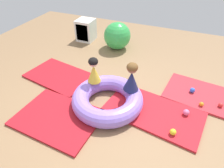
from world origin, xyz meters
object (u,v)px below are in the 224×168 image
at_px(inflatable_cushion, 107,99).
at_px(play_ball_red, 221,105).
at_px(play_ball_yellow, 173,132).
at_px(play_ball_blue, 192,90).
at_px(storage_cube, 85,30).
at_px(play_ball_pink, 186,112).
at_px(exercise_ball_large, 117,36).
at_px(child_in_yellow, 94,70).
at_px(play_ball_orange, 201,104).
at_px(child_in_navy, 132,77).

distance_m(inflatable_cushion, play_ball_red, 1.90).
xyz_separation_m(play_ball_red, play_ball_yellow, (-0.65, -0.89, 0.01)).
height_order(play_ball_blue, storage_cube, storage_cube).
bearing_deg(play_ball_yellow, play_ball_blue, 80.80).
height_order(play_ball_pink, exercise_ball_large, exercise_ball_large).
distance_m(child_in_yellow, exercise_ball_large, 1.87).
xyz_separation_m(play_ball_blue, play_ball_pink, (-0.05, -0.63, 0.00)).
relative_size(play_ball_orange, play_ball_blue, 0.79).
height_order(child_in_yellow, play_ball_blue, child_in_yellow).
relative_size(inflatable_cushion, play_ball_orange, 16.18).
bearing_deg(play_ball_blue, play_ball_yellow, -99.20).
xyz_separation_m(child_in_yellow, play_ball_pink, (1.61, 0.03, -0.42)).
height_order(play_ball_pink, play_ball_yellow, play_ball_pink).
bearing_deg(storage_cube, exercise_ball_large, -7.24).
height_order(play_ball_orange, play_ball_red, play_ball_red).
bearing_deg(play_ball_red, inflatable_cushion, -159.78).
xyz_separation_m(inflatable_cushion, storage_cube, (-1.59, 2.18, 0.14)).
height_order(play_ball_blue, play_ball_red, play_ball_blue).
relative_size(child_in_yellow, play_ball_yellow, 4.79).
distance_m(child_in_yellow, storage_cube, 2.34).
bearing_deg(play_ball_orange, play_ball_pink, -125.04).
xyz_separation_m(child_in_yellow, play_ball_blue, (1.65, 0.66, -0.42)).
relative_size(inflatable_cushion, play_ball_blue, 12.83).
bearing_deg(play_ball_pink, play_ball_blue, 85.90).
bearing_deg(child_in_navy, play_ball_blue, -53.53).
bearing_deg(play_ball_red, play_ball_orange, -161.42).
bearing_deg(child_in_yellow, play_ball_red, 100.83).
relative_size(play_ball_red, exercise_ball_large, 0.11).
bearing_deg(child_in_yellow, exercise_ball_large, -172.18).
bearing_deg(play_ball_blue, play_ball_red, -24.87).
height_order(child_in_yellow, play_ball_red, child_in_yellow).
height_order(child_in_navy, storage_cube, child_in_navy).
height_order(play_ball_pink, storage_cube, storage_cube).
distance_m(play_ball_orange, play_ball_pink, 0.38).
relative_size(inflatable_cushion, child_in_yellow, 2.62).
bearing_deg(play_ball_yellow, inflatable_cushion, 168.41).
bearing_deg(play_ball_orange, exercise_ball_large, 144.62).
bearing_deg(storage_cube, inflatable_cushion, -53.80).
xyz_separation_m(play_ball_pink, play_ball_yellow, (-0.13, -0.48, -0.00)).
distance_m(child_in_yellow, play_ball_blue, 1.83).
bearing_deg(child_in_navy, storage_cube, 48.39).
bearing_deg(play_ball_red, play_ball_pink, -141.40).
xyz_separation_m(play_ball_yellow, storage_cube, (-2.72, 2.41, 0.19)).
bearing_deg(child_in_navy, play_ball_yellow, -116.64).
bearing_deg(storage_cube, play_ball_blue, -24.17).
bearing_deg(play_ball_red, play_ball_blue, 155.13).
relative_size(inflatable_cushion, child_in_navy, 2.40).
distance_m(play_ball_yellow, exercise_ball_large, 2.89).
bearing_deg(inflatable_cushion, play_ball_pink, 10.91).
distance_m(child_in_navy, play_ball_orange, 1.29).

